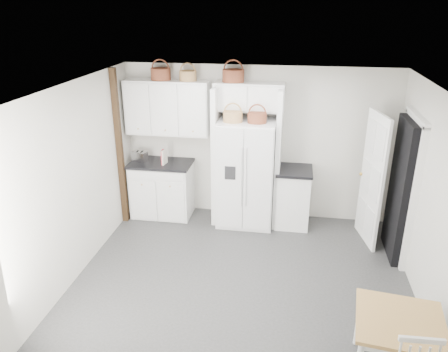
# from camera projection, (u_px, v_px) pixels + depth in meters

# --- Properties ---
(floor) EXTENTS (4.50, 4.50, 0.00)m
(floor) POSITION_uv_depth(u_px,v_px,m) (242.00, 277.00, 6.03)
(floor) COLOR #2D2D2D
(floor) RESTS_ON ground
(ceiling) EXTENTS (4.50, 4.50, 0.00)m
(ceiling) POSITION_uv_depth(u_px,v_px,m) (246.00, 88.00, 5.06)
(ceiling) COLOR white
(ceiling) RESTS_ON wall_back
(wall_back) EXTENTS (4.50, 0.00, 4.50)m
(wall_back) POSITION_uv_depth(u_px,v_px,m) (258.00, 144.00, 7.37)
(wall_back) COLOR beige
(wall_back) RESTS_ON floor
(wall_left) EXTENTS (0.00, 4.00, 4.00)m
(wall_left) POSITION_uv_depth(u_px,v_px,m) (78.00, 180.00, 5.88)
(wall_left) COLOR beige
(wall_left) RESTS_ON floor
(wall_right) EXTENTS (0.00, 4.00, 4.00)m
(wall_right) POSITION_uv_depth(u_px,v_px,m) (431.00, 203.00, 5.21)
(wall_right) COLOR beige
(wall_right) RESTS_ON floor
(refrigerator) EXTENTS (0.92, 0.74, 1.78)m
(refrigerator) POSITION_uv_depth(u_px,v_px,m) (246.00, 173.00, 7.22)
(refrigerator) COLOR white
(refrigerator) RESTS_ON floor
(base_cab_left) EXTENTS (1.01, 0.64, 0.94)m
(base_cab_left) POSITION_uv_depth(u_px,v_px,m) (162.00, 189.00, 7.65)
(base_cab_left) COLOR silver
(base_cab_left) RESTS_ON floor
(base_cab_right) EXTENTS (0.54, 0.65, 0.95)m
(base_cab_right) POSITION_uv_depth(u_px,v_px,m) (293.00, 198.00, 7.31)
(base_cab_right) COLOR silver
(base_cab_right) RESTS_ON floor
(dining_table) EXTENTS (0.92, 0.92, 0.69)m
(dining_table) POSITION_uv_depth(u_px,v_px,m) (395.00, 348.00, 4.32)
(dining_table) COLOR #A4693D
(dining_table) RESTS_ON floor
(counter_left) EXTENTS (1.06, 0.68, 0.04)m
(counter_left) POSITION_uv_depth(u_px,v_px,m) (161.00, 163.00, 7.47)
(counter_left) COLOR black
(counter_left) RESTS_ON base_cab_left
(counter_right) EXTENTS (0.58, 0.69, 0.04)m
(counter_right) POSITION_uv_depth(u_px,v_px,m) (295.00, 170.00, 7.13)
(counter_right) COLOR black
(counter_right) RESTS_ON base_cab_right
(toaster) EXTENTS (0.29, 0.22, 0.17)m
(toaster) POSITION_uv_depth(u_px,v_px,m) (140.00, 156.00, 7.47)
(toaster) COLOR silver
(toaster) RESTS_ON counter_left
(cookbook_red) EXTENTS (0.06, 0.16, 0.24)m
(cookbook_red) POSITION_uv_depth(u_px,v_px,m) (163.00, 157.00, 7.33)
(cookbook_red) COLOR #B12131
(cookbook_red) RESTS_ON counter_left
(cookbook_cream) EXTENTS (0.06, 0.17, 0.24)m
(cookbook_cream) POSITION_uv_depth(u_px,v_px,m) (164.00, 157.00, 7.33)
(cookbook_cream) COLOR beige
(cookbook_cream) RESTS_ON counter_left
(basket_upper_b) EXTENTS (0.32, 0.32, 0.19)m
(basket_upper_b) POSITION_uv_depth(u_px,v_px,m) (161.00, 74.00, 7.03)
(basket_upper_b) COLOR #5A2A16
(basket_upper_b) RESTS_ON upper_cabinet
(basket_upper_c) EXTENTS (0.28, 0.28, 0.16)m
(basket_upper_c) POSITION_uv_depth(u_px,v_px,m) (188.00, 76.00, 6.97)
(basket_upper_c) COLOR olive
(basket_upper_c) RESTS_ON upper_cabinet
(basket_bridge_a) EXTENTS (0.34, 0.34, 0.19)m
(basket_bridge_a) POSITION_uv_depth(u_px,v_px,m) (233.00, 76.00, 6.85)
(basket_bridge_a) COLOR #5A2A16
(basket_bridge_a) RESTS_ON bridge_cabinet
(basket_fridge_a) EXTENTS (0.31, 0.31, 0.16)m
(basket_fridge_a) POSITION_uv_depth(u_px,v_px,m) (233.00, 117.00, 6.80)
(basket_fridge_a) COLOR olive
(basket_fridge_a) RESTS_ON refrigerator
(basket_fridge_b) EXTENTS (0.30, 0.30, 0.16)m
(basket_fridge_b) POSITION_uv_depth(u_px,v_px,m) (257.00, 118.00, 6.75)
(basket_fridge_b) COLOR #5A2A16
(basket_fridge_b) RESTS_ON refrigerator
(upper_cabinet) EXTENTS (1.40, 0.34, 0.90)m
(upper_cabinet) POSITION_uv_depth(u_px,v_px,m) (168.00, 108.00, 7.22)
(upper_cabinet) COLOR silver
(upper_cabinet) RESTS_ON wall_back
(bridge_cabinet) EXTENTS (1.12, 0.34, 0.45)m
(bridge_cabinet) POSITION_uv_depth(u_px,v_px,m) (249.00, 97.00, 6.93)
(bridge_cabinet) COLOR silver
(bridge_cabinet) RESTS_ON wall_back
(fridge_panel_left) EXTENTS (0.08, 0.60, 2.30)m
(fridge_panel_left) POSITION_uv_depth(u_px,v_px,m) (216.00, 156.00, 7.25)
(fridge_panel_left) COLOR silver
(fridge_panel_left) RESTS_ON floor
(fridge_panel_right) EXTENTS (0.08, 0.60, 2.30)m
(fridge_panel_right) POSITION_uv_depth(u_px,v_px,m) (278.00, 159.00, 7.10)
(fridge_panel_right) COLOR silver
(fridge_panel_right) RESTS_ON floor
(trim_post) EXTENTS (0.09, 0.09, 2.60)m
(trim_post) POSITION_uv_depth(u_px,v_px,m) (120.00, 149.00, 7.10)
(trim_post) COLOR black
(trim_post) RESTS_ON floor
(doorway_void) EXTENTS (0.18, 0.85, 2.05)m
(doorway_void) POSITION_uv_depth(u_px,v_px,m) (402.00, 190.00, 6.24)
(doorway_void) COLOR black
(doorway_void) RESTS_ON floor
(door_slab) EXTENTS (0.21, 0.79, 2.05)m
(door_slab) POSITION_uv_depth(u_px,v_px,m) (372.00, 180.00, 6.60)
(door_slab) COLOR white
(door_slab) RESTS_ON floor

